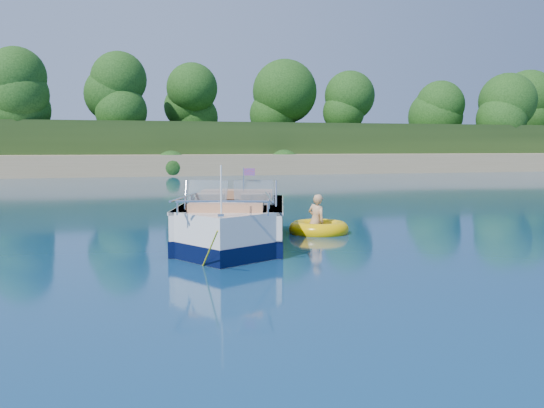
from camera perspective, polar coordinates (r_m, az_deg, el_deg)
name	(u,v)px	position (r m, az deg, el deg)	size (l,w,h in m)	color
ground	(410,275)	(10.31, 12.86, -6.55)	(160.00, 160.00, 0.00)	#092242
shoreline	(144,156)	(72.79, -11.92, 4.44)	(170.00, 59.00, 6.00)	#9C865A
treeline	(163,104)	(50.22, -10.21, 9.29)	(150.00, 7.12, 8.19)	#311B10
motorboat	(232,227)	(13.01, -3.75, -2.18)	(3.25, 5.93, 2.03)	silver
tow_tube	(319,229)	(14.89, 4.41, -2.36)	(1.88, 1.88, 0.39)	#F7BD03
boy	(315,233)	(14.94, 4.08, -2.72)	(0.49, 0.32, 1.35)	tan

